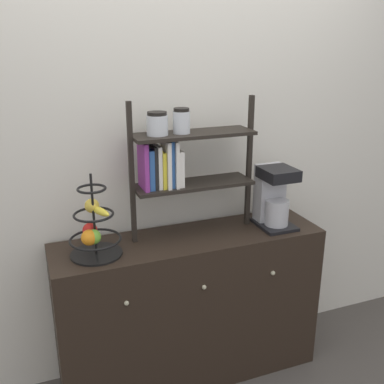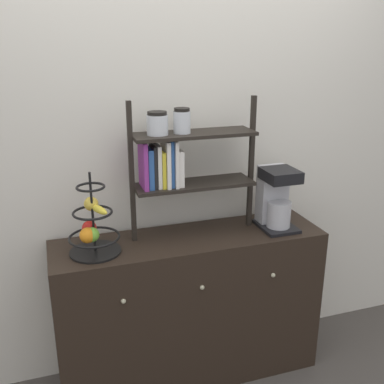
% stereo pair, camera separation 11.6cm
% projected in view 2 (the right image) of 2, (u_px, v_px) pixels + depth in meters
% --- Properties ---
extents(wall_back, '(7.00, 0.05, 2.60)m').
position_uv_depth(wall_back, '(176.00, 148.00, 2.47)').
color(wall_back, silver).
rests_on(wall_back, ground_plane).
extents(sideboard, '(1.46, 0.41, 0.87)m').
position_uv_depth(sideboard, '(190.00, 307.00, 2.53)').
color(sideboard, black).
rests_on(sideboard, ground_plane).
extents(coffee_maker, '(0.19, 0.24, 0.34)m').
position_uv_depth(coffee_maker, '(276.00, 197.00, 2.48)').
color(coffee_maker, black).
rests_on(coffee_maker, sideboard).
extents(fruit_stand, '(0.25, 0.25, 0.41)m').
position_uv_depth(fruit_stand, '(92.00, 228.00, 2.17)').
color(fruit_stand, black).
rests_on(fruit_stand, sideboard).
extents(shelf_hutch, '(0.68, 0.20, 0.72)m').
position_uv_depth(shelf_hutch, '(176.00, 156.00, 2.29)').
color(shelf_hutch, black).
rests_on(shelf_hutch, sideboard).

